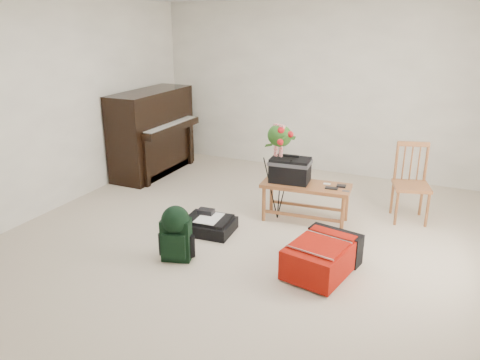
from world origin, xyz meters
The scene contains 10 objects.
floor centered at (0.00, 0.00, 0.00)m, with size 5.00×5.50×0.01m, color beige.
wall_back centered at (0.00, 2.75, 1.25)m, with size 5.00×0.04×2.50m, color white.
wall_left centered at (-2.50, 0.00, 1.25)m, with size 0.04×5.50×2.50m, color white.
piano centered at (-2.19, 1.60, 0.60)m, with size 0.71×1.50×1.25m.
bench centered at (0.32, 0.83, 0.55)m, with size 1.04×0.49×0.78m.
dining_chair centered at (1.56, 1.37, 0.44)m, with size 0.49×0.49×0.91m.
red_suitcase centered at (0.96, -0.21, 0.17)m, with size 0.63×0.83×0.32m.
black_duffel centered at (-0.43, 0.07, 0.08)m, with size 0.59×0.49×0.23m.
green_backpack centered at (-0.42, -0.62, 0.31)m, with size 0.32×0.30×0.56m.
flower_stand centered at (0.14, 0.74, 0.57)m, with size 0.48×0.48×1.18m.
Camera 1 is at (1.87, -4.11, 2.29)m, focal length 35.00 mm.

